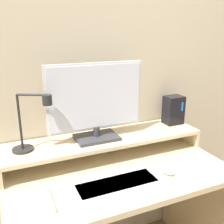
{
  "coord_description": "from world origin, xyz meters",
  "views": [
    {
      "loc": [
        -0.52,
        -0.79,
        1.46
      ],
      "look_at": [
        -0.02,
        0.35,
        1.06
      ],
      "focal_mm": 42.0,
      "sensor_mm": 36.0,
      "label": 1
    }
  ],
  "objects_px": {
    "desk_lamp": "(31,126)",
    "keyboard": "(117,184)",
    "router_dock": "(173,110)",
    "mouse": "(168,171)",
    "remote_control": "(46,200)",
    "monitor": "(96,102)"
  },
  "relations": [
    {
      "from": "desk_lamp",
      "to": "keyboard",
      "type": "bearing_deg",
      "value": -42.7
    },
    {
      "from": "desk_lamp",
      "to": "keyboard",
      "type": "distance_m",
      "value": 0.51
    },
    {
      "from": "router_dock",
      "to": "mouse",
      "type": "xyz_separation_m",
      "value": [
        -0.28,
        -0.35,
        -0.19
      ]
    },
    {
      "from": "remote_control",
      "to": "router_dock",
      "type": "bearing_deg",
      "value": 20.97
    },
    {
      "from": "monitor",
      "to": "mouse",
      "type": "bearing_deg",
      "value": -49.37
    },
    {
      "from": "keyboard",
      "to": "remote_control",
      "type": "bearing_deg",
      "value": 177.42
    },
    {
      "from": "mouse",
      "to": "desk_lamp",
      "type": "bearing_deg",
      "value": 154.06
    },
    {
      "from": "desk_lamp",
      "to": "keyboard",
      "type": "relative_size",
      "value": 0.72
    },
    {
      "from": "remote_control",
      "to": "desk_lamp",
      "type": "bearing_deg",
      "value": 90.4
    },
    {
      "from": "router_dock",
      "to": "keyboard",
      "type": "relative_size",
      "value": 0.44
    },
    {
      "from": "monitor",
      "to": "router_dock",
      "type": "bearing_deg",
      "value": 3.98
    },
    {
      "from": "monitor",
      "to": "router_dock",
      "type": "xyz_separation_m",
      "value": [
        0.55,
        0.04,
        -0.13
      ]
    },
    {
      "from": "monitor",
      "to": "remote_control",
      "type": "distance_m",
      "value": 0.56
    },
    {
      "from": "remote_control",
      "to": "keyboard",
      "type": "bearing_deg",
      "value": -2.58
    },
    {
      "from": "mouse",
      "to": "remote_control",
      "type": "bearing_deg",
      "value": 179.04
    },
    {
      "from": "mouse",
      "to": "monitor",
      "type": "bearing_deg",
      "value": 130.63
    },
    {
      "from": "remote_control",
      "to": "mouse",
      "type": "bearing_deg",
      "value": -0.96
    },
    {
      "from": "router_dock",
      "to": "mouse",
      "type": "relative_size",
      "value": 2.06
    },
    {
      "from": "monitor",
      "to": "keyboard",
      "type": "height_order",
      "value": "monitor"
    },
    {
      "from": "mouse",
      "to": "router_dock",
      "type": "bearing_deg",
      "value": 51.82
    },
    {
      "from": "monitor",
      "to": "keyboard",
      "type": "bearing_deg",
      "value": -93.1
    },
    {
      "from": "desk_lamp",
      "to": "keyboard",
      "type": "height_order",
      "value": "desk_lamp"
    }
  ]
}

